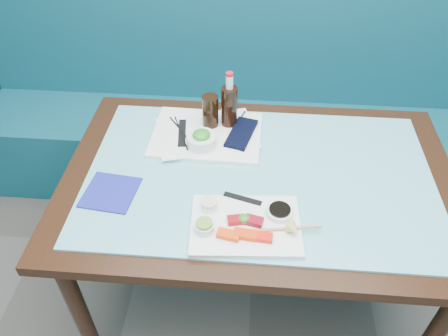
# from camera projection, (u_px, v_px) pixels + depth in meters

# --- Properties ---
(booth_bench) EXTENTS (3.00, 0.56, 1.17)m
(booth_bench) POSITION_uv_depth(u_px,v_px,m) (259.00, 121.00, 2.42)
(booth_bench) COLOR #0E4D5D
(booth_bench) RESTS_ON ground
(dining_table) EXTENTS (1.40, 0.90, 0.75)m
(dining_table) POSITION_uv_depth(u_px,v_px,m) (258.00, 192.00, 1.61)
(dining_table) COLOR black
(dining_table) RESTS_ON ground
(glass_top) EXTENTS (1.22, 0.76, 0.01)m
(glass_top) POSITION_uv_depth(u_px,v_px,m) (259.00, 175.00, 1.55)
(glass_top) COLOR #66BCCC
(glass_top) RESTS_ON dining_table
(sashimi_plate) EXTENTS (0.36, 0.27, 0.02)m
(sashimi_plate) POSITION_uv_depth(u_px,v_px,m) (246.00, 225.00, 1.36)
(sashimi_plate) COLOR white
(sashimi_plate) RESTS_ON glass_top
(salmon_left) EXTENTS (0.07, 0.05, 0.02)m
(salmon_left) POSITION_uv_depth(u_px,v_px,m) (228.00, 235.00, 1.31)
(salmon_left) COLOR #FF420A
(salmon_left) RESTS_ON sashimi_plate
(salmon_mid) EXTENTS (0.08, 0.04, 0.02)m
(salmon_mid) POSITION_uv_depth(u_px,v_px,m) (245.00, 235.00, 1.31)
(salmon_mid) COLOR #F03809
(salmon_mid) RESTS_ON sashimi_plate
(salmon_right) EXTENTS (0.07, 0.04, 0.02)m
(salmon_right) POSITION_uv_depth(u_px,v_px,m) (262.00, 237.00, 1.31)
(salmon_right) COLOR #FB1C0A
(salmon_right) RESTS_ON sashimi_plate
(tuna_left) EXTENTS (0.06, 0.04, 0.02)m
(tuna_left) POSITION_uv_depth(u_px,v_px,m) (236.00, 220.00, 1.36)
(tuna_left) COLOR maroon
(tuna_left) RESTS_ON sashimi_plate
(tuna_right) EXTENTS (0.06, 0.05, 0.02)m
(tuna_right) POSITION_uv_depth(u_px,v_px,m) (254.00, 221.00, 1.35)
(tuna_right) COLOR maroon
(tuna_right) RESTS_ON sashimi_plate
(seaweed_garnish) EXTENTS (0.05, 0.05, 0.02)m
(seaweed_garnish) POSITION_uv_depth(u_px,v_px,m) (244.00, 219.00, 1.36)
(seaweed_garnish) COLOR #277D1C
(seaweed_garnish) RESTS_ON sashimi_plate
(ramekin_wasabi) EXTENTS (0.07, 0.07, 0.03)m
(ramekin_wasabi) POSITION_uv_depth(u_px,v_px,m) (204.00, 227.00, 1.33)
(ramekin_wasabi) COLOR white
(ramekin_wasabi) RESTS_ON sashimi_plate
(wasabi_fill) EXTENTS (0.06, 0.06, 0.01)m
(wasabi_fill) POSITION_uv_depth(u_px,v_px,m) (204.00, 223.00, 1.32)
(wasabi_fill) COLOR #6EA134
(wasabi_fill) RESTS_ON ramekin_wasabi
(ramekin_ginger) EXTENTS (0.06, 0.06, 0.02)m
(ramekin_ginger) POSITION_uv_depth(u_px,v_px,m) (209.00, 206.00, 1.40)
(ramekin_ginger) COLOR white
(ramekin_ginger) RESTS_ON sashimi_plate
(ginger_fill) EXTENTS (0.06, 0.06, 0.01)m
(ginger_fill) POSITION_uv_depth(u_px,v_px,m) (209.00, 202.00, 1.39)
(ginger_fill) COLOR beige
(ginger_fill) RESTS_ON ramekin_ginger
(soy_dish) EXTENTS (0.12, 0.12, 0.02)m
(soy_dish) POSITION_uv_depth(u_px,v_px,m) (280.00, 212.00, 1.38)
(soy_dish) COLOR white
(soy_dish) RESTS_ON sashimi_plate
(soy_fill) EXTENTS (0.07, 0.07, 0.01)m
(soy_fill) POSITION_uv_depth(u_px,v_px,m) (280.00, 209.00, 1.37)
(soy_fill) COLOR black
(soy_fill) RESTS_ON soy_dish
(lemon_wedge) EXTENTS (0.06, 0.06, 0.04)m
(lemon_wedge) POSITION_uv_depth(u_px,v_px,m) (294.00, 230.00, 1.31)
(lemon_wedge) COLOR #E1C46A
(lemon_wedge) RESTS_ON sashimi_plate
(chopstick_sleeve) EXTENTS (0.13, 0.06, 0.00)m
(chopstick_sleeve) POSITION_uv_depth(u_px,v_px,m) (243.00, 199.00, 1.43)
(chopstick_sleeve) COLOR black
(chopstick_sleeve) RESTS_ON sashimi_plate
(wooden_chopstick_a) EXTENTS (0.24, 0.05, 0.01)m
(wooden_chopstick_a) POSITION_uv_depth(u_px,v_px,m) (281.00, 229.00, 1.34)
(wooden_chopstick_a) COLOR #A57C4D
(wooden_chopstick_a) RESTS_ON sashimi_plate
(wooden_chopstick_b) EXTENTS (0.23, 0.05, 0.01)m
(wooden_chopstick_b) POSITION_uv_depth(u_px,v_px,m) (285.00, 229.00, 1.34)
(wooden_chopstick_b) COLOR tan
(wooden_chopstick_b) RESTS_ON sashimi_plate
(serving_tray) EXTENTS (0.43, 0.33, 0.02)m
(serving_tray) POSITION_uv_depth(u_px,v_px,m) (207.00, 135.00, 1.70)
(serving_tray) COLOR white
(serving_tray) RESTS_ON glass_top
(paper_placemat) EXTENTS (0.43, 0.36, 0.00)m
(paper_placemat) POSITION_uv_depth(u_px,v_px,m) (207.00, 133.00, 1.70)
(paper_placemat) COLOR white
(paper_placemat) RESTS_ON serving_tray
(seaweed_bowl) EXTENTS (0.14, 0.14, 0.04)m
(seaweed_bowl) POSITION_uv_depth(u_px,v_px,m) (202.00, 141.00, 1.63)
(seaweed_bowl) COLOR white
(seaweed_bowl) RESTS_ON serving_tray
(seaweed_salad) EXTENTS (0.09, 0.09, 0.03)m
(seaweed_salad) POSITION_uv_depth(u_px,v_px,m) (201.00, 135.00, 1.61)
(seaweed_salad) COLOR #259021
(seaweed_salad) RESTS_ON seaweed_bowl
(cola_glass) EXTENTS (0.08, 0.08, 0.13)m
(cola_glass) POSITION_uv_depth(u_px,v_px,m) (210.00, 111.00, 1.69)
(cola_glass) COLOR black
(cola_glass) RESTS_ON serving_tray
(navy_pouch) EXTENTS (0.13, 0.20, 0.01)m
(navy_pouch) POSITION_uv_depth(u_px,v_px,m) (241.00, 133.00, 1.68)
(navy_pouch) COLOR black
(navy_pouch) RESTS_ON serving_tray
(fork) EXTENTS (0.03, 0.09, 0.01)m
(fork) POSITION_uv_depth(u_px,v_px,m) (241.00, 118.00, 1.76)
(fork) COLOR white
(fork) RESTS_ON serving_tray
(black_chopstick_a) EXTENTS (0.09, 0.21, 0.01)m
(black_chopstick_a) POSITION_uv_depth(u_px,v_px,m) (181.00, 133.00, 1.69)
(black_chopstick_a) COLOR black
(black_chopstick_a) RESTS_ON serving_tray
(black_chopstick_b) EXTENTS (0.14, 0.20, 0.01)m
(black_chopstick_b) POSITION_uv_depth(u_px,v_px,m) (183.00, 133.00, 1.69)
(black_chopstick_b) COLOR black
(black_chopstick_b) RESTS_ON serving_tray
(tray_sleeve) EXTENTS (0.05, 0.17, 0.00)m
(tray_sleeve) POSITION_uv_depth(u_px,v_px,m) (182.00, 133.00, 1.69)
(tray_sleeve) COLOR black
(tray_sleeve) RESTS_ON serving_tray
(cola_bottle_body) EXTENTS (0.07, 0.07, 0.18)m
(cola_bottle_body) POSITION_uv_depth(u_px,v_px,m) (229.00, 108.00, 1.69)
(cola_bottle_body) COLOR black
(cola_bottle_body) RESTS_ON glass_top
(cola_bottle_neck) EXTENTS (0.03, 0.03, 0.05)m
(cola_bottle_neck) POSITION_uv_depth(u_px,v_px,m) (229.00, 82.00, 1.61)
(cola_bottle_neck) COLOR silver
(cola_bottle_neck) RESTS_ON cola_bottle_body
(cola_bottle_cap) EXTENTS (0.03, 0.03, 0.01)m
(cola_bottle_cap) POSITION_uv_depth(u_px,v_px,m) (230.00, 74.00, 1.59)
(cola_bottle_cap) COLOR red
(cola_bottle_cap) RESTS_ON cola_bottle_neck
(blue_napkin) EXTENTS (0.19, 0.19, 0.01)m
(blue_napkin) POSITION_uv_depth(u_px,v_px,m) (110.00, 192.00, 1.48)
(blue_napkin) COLOR navy
(blue_napkin) RESTS_ON glass_top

